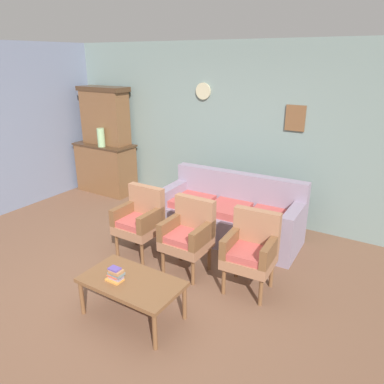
# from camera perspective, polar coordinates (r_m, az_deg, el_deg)

# --- Properties ---
(ground_plane) EXTENTS (7.68, 7.68, 0.00)m
(ground_plane) POSITION_cam_1_polar(r_m,az_deg,el_deg) (4.31, -9.35, -14.86)
(ground_plane) COLOR brown
(wall_back_with_decor) EXTENTS (6.40, 0.09, 2.70)m
(wall_back_with_decor) POSITION_cam_1_polar(r_m,az_deg,el_deg) (5.85, 7.11, 9.23)
(wall_back_with_decor) COLOR gray
(wall_back_with_decor) RESTS_ON ground
(side_cabinet) EXTENTS (1.16, 0.55, 0.93)m
(side_cabinet) POSITION_cam_1_polar(r_m,az_deg,el_deg) (7.20, -13.21, 3.69)
(side_cabinet) COLOR brown
(side_cabinet) RESTS_ON ground
(cabinet_upper_hutch) EXTENTS (0.99, 0.38, 1.03)m
(cabinet_upper_hutch) POSITION_cam_1_polar(r_m,az_deg,el_deg) (7.05, -13.39, 11.54)
(cabinet_upper_hutch) COLOR brown
(cabinet_upper_hutch) RESTS_ON side_cabinet
(vase_on_cabinet) EXTENTS (0.13, 0.13, 0.33)m
(vase_on_cabinet) POSITION_cam_1_polar(r_m,az_deg,el_deg) (6.86, -13.96, 8.24)
(vase_on_cabinet) COLOR #99C38A
(vase_on_cabinet) RESTS_ON side_cabinet
(floral_couch) EXTENTS (2.01, 0.88, 0.90)m
(floral_couch) POSITION_cam_1_polar(r_m,az_deg,el_deg) (5.26, 6.01, -3.77)
(floral_couch) COLOR gray
(floral_couch) RESTS_ON ground
(armchair_near_cabinet) EXTENTS (0.52, 0.49, 0.90)m
(armchair_near_cabinet) POSITION_cam_1_polar(r_m,az_deg,el_deg) (4.79, -8.09, -4.11)
(armchair_near_cabinet) COLOR #9E6B4C
(armchair_near_cabinet) RESTS_ON ground
(armchair_row_middle) EXTENTS (0.52, 0.49, 0.90)m
(armchair_row_middle) POSITION_cam_1_polar(r_m,az_deg,el_deg) (4.37, -0.56, -6.40)
(armchair_row_middle) COLOR #9E6B4C
(armchair_row_middle) RESTS_ON ground
(armchair_near_couch_end) EXTENTS (0.55, 0.52, 0.90)m
(armchair_near_couch_end) POSITION_cam_1_polar(r_m,az_deg,el_deg) (4.09, 9.17, -8.69)
(armchair_near_couch_end) COLOR #9E6B4C
(armchair_near_couch_end) RESTS_ON ground
(coffee_table) EXTENTS (1.00, 0.56, 0.42)m
(coffee_table) POSITION_cam_1_polar(r_m,az_deg,el_deg) (3.74, -9.38, -13.95)
(coffee_table) COLOR brown
(coffee_table) RESTS_ON ground
(book_stack_on_table) EXTENTS (0.16, 0.12, 0.14)m
(book_stack_on_table) POSITION_cam_1_polar(r_m,az_deg,el_deg) (3.71, -11.79, -12.47)
(book_stack_on_table) COLOR #E49540
(book_stack_on_table) RESTS_ON coffee_table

